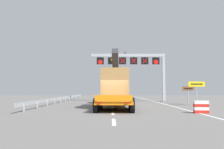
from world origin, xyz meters
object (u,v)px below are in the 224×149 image
Objects in this scene: overhead_lane_gantry at (137,63)px; heavy_haul_truck_orange at (116,87)px; tourist_info_sign_brown at (188,91)px; exit_sign_yellow at (197,87)px; crash_barrier_striped at (201,107)px.

overhead_lane_gantry is 0.79× the size of heavy_haul_truck_orange.
exit_sign_yellow is at bearing -85.09° from tourist_info_sign_brown.
exit_sign_yellow is 1.24× the size of tourist_info_sign_brown.
tourist_info_sign_brown is 2.00× the size of crash_barrier_striped.
exit_sign_yellow reaches higher than tourist_info_sign_brown.
heavy_haul_truck_orange is 9.78m from crash_barrier_striped.
exit_sign_yellow is 2.26m from tourist_info_sign_brown.
crash_barrier_striped is at bearing -103.88° from tourist_info_sign_brown.
heavy_haul_truck_orange reaches higher than tourist_info_sign_brown.
heavy_haul_truck_orange is 9.08m from tourist_info_sign_brown.
overhead_lane_gantry reaches higher than crash_barrier_striped.
overhead_lane_gantry is 18.19m from crash_barrier_striped.
exit_sign_yellow reaches higher than crash_barrier_striped.
tourist_info_sign_brown is at bearing -51.12° from overhead_lane_gantry.
overhead_lane_gantry is at bearing 128.88° from tourist_info_sign_brown.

